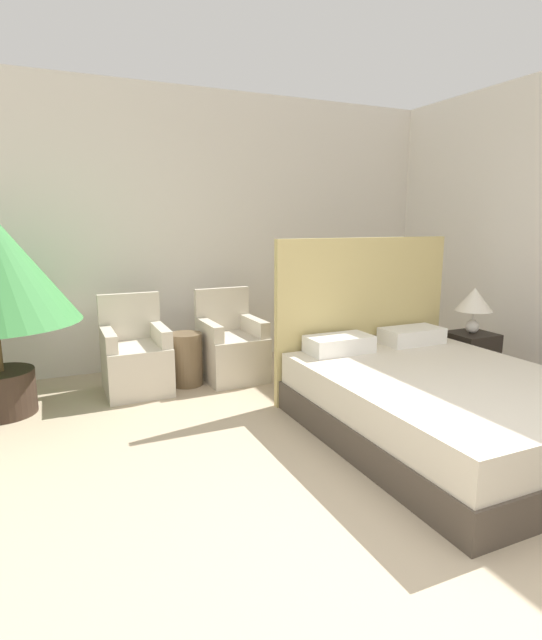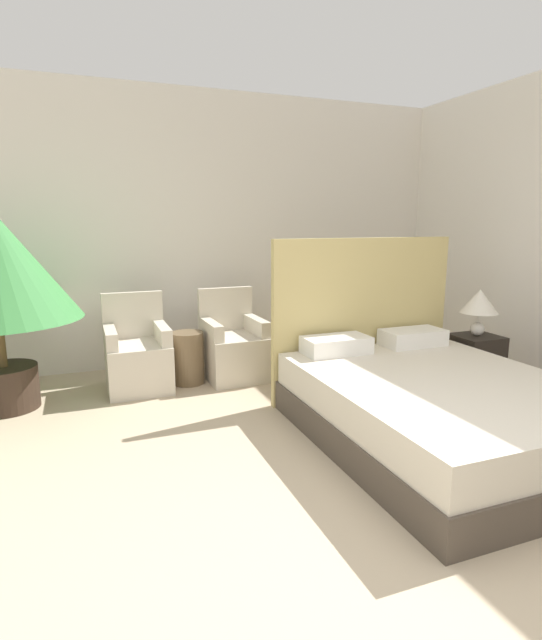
% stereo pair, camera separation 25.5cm
% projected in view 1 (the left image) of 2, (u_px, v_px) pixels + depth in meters
% --- Properties ---
extents(ground_plane, '(16.00, 16.00, 0.00)m').
position_uv_depth(ground_plane, '(460.00, 577.00, 2.21)').
color(ground_plane, tan).
extents(wall_back, '(10.00, 0.06, 2.90)m').
position_uv_depth(wall_back, '(201.00, 230.00, 5.39)').
color(wall_back, silver).
rests_on(wall_back, ground_plane).
extents(bed, '(1.71, 2.17, 1.41)m').
position_uv_depth(bed, '(438.00, 397.00, 3.65)').
color(bed, '#4C4238').
rests_on(bed, ground_plane).
extents(armchair_near_window_left, '(0.57, 0.62, 0.88)m').
position_uv_depth(armchair_near_window_left, '(136.00, 361.00, 4.58)').
color(armchair_near_window_left, beige).
rests_on(armchair_near_window_left, ground_plane).
extents(armchair_near_window_right, '(0.58, 0.63, 0.88)m').
position_uv_depth(armchair_near_window_right, '(232.00, 351.00, 4.96)').
color(armchair_near_window_right, beige).
rests_on(armchair_near_window_right, ground_plane).
extents(nightstand, '(0.40, 0.38, 0.51)m').
position_uv_depth(nightstand, '(470.00, 359.00, 4.77)').
color(nightstand, black).
rests_on(nightstand, ground_plane).
extents(table_lamp, '(0.34, 0.34, 0.43)m').
position_uv_depth(table_lamp, '(474.00, 301.00, 4.67)').
color(table_lamp, white).
rests_on(table_lamp, nightstand).
extents(side_table, '(0.31, 0.31, 0.50)m').
position_uv_depth(side_table, '(186.00, 359.00, 4.77)').
color(side_table, brown).
rests_on(side_table, ground_plane).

